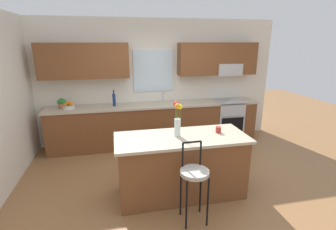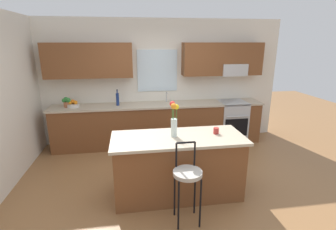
% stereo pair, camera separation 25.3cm
% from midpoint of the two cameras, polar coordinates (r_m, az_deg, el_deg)
% --- Properties ---
extents(ground_plane, '(14.00, 14.00, 0.00)m').
position_cam_midpoint_polar(ground_plane, '(4.26, -0.42, -15.14)').
color(ground_plane, olive).
extents(back_wall_assembly, '(5.60, 0.50, 2.70)m').
position_cam_midpoint_polar(back_wall_assembly, '(5.64, -4.28, 9.02)').
color(back_wall_assembly, silver).
rests_on(back_wall_assembly, ground).
extents(counter_run, '(4.56, 0.64, 0.92)m').
position_cam_midpoint_polar(counter_run, '(5.59, -3.95, -2.04)').
color(counter_run, brown).
rests_on(counter_run, ground).
extents(sink_faucet, '(0.02, 0.13, 0.23)m').
position_cam_midpoint_polar(sink_faucet, '(5.60, -2.44, 4.32)').
color(sink_faucet, '#B7BABC').
rests_on(sink_faucet, counter_run).
extents(oven_range, '(0.60, 0.64, 0.92)m').
position_cam_midpoint_polar(oven_range, '(6.02, 11.97, -1.08)').
color(oven_range, '#B7BABC').
rests_on(oven_range, ground).
extents(kitchen_island, '(1.90, 0.80, 0.92)m').
position_cam_midpoint_polar(kitchen_island, '(3.79, 1.07, -11.36)').
color(kitchen_island, brown).
rests_on(kitchen_island, ground).
extents(bar_stool_near, '(0.36, 0.36, 1.04)m').
position_cam_midpoint_polar(bar_stool_near, '(3.19, 3.65, -13.57)').
color(bar_stool_near, black).
rests_on(bar_stool_near, ground).
extents(flower_vase, '(0.13, 0.12, 0.51)m').
position_cam_midpoint_polar(flower_vase, '(3.53, 0.10, -0.89)').
color(flower_vase, silver).
rests_on(flower_vase, kitchen_island).
extents(mug_ceramic, '(0.08, 0.08, 0.09)m').
position_cam_midpoint_polar(mug_ceramic, '(3.79, 9.44, -3.32)').
color(mug_ceramic, '#A52D28').
rests_on(mug_ceramic, kitchen_island).
extents(fruit_bowl_oranges, '(0.24, 0.24, 0.16)m').
position_cam_midpoint_polar(fruit_bowl_oranges, '(5.51, -22.77, 1.91)').
color(fruit_bowl_oranges, silver).
rests_on(fruit_bowl_oranges, counter_run).
extents(bottle_olive_oil, '(0.06, 0.06, 0.34)m').
position_cam_midpoint_polar(bottle_olive_oil, '(5.39, -13.41, 3.39)').
color(bottle_olive_oil, navy).
rests_on(bottle_olive_oil, counter_run).
extents(potted_plant_small, '(0.18, 0.12, 0.22)m').
position_cam_midpoint_polar(potted_plant_small, '(5.52, -24.15, 2.48)').
color(potted_plant_small, '#9E5B3D').
rests_on(potted_plant_small, counter_run).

